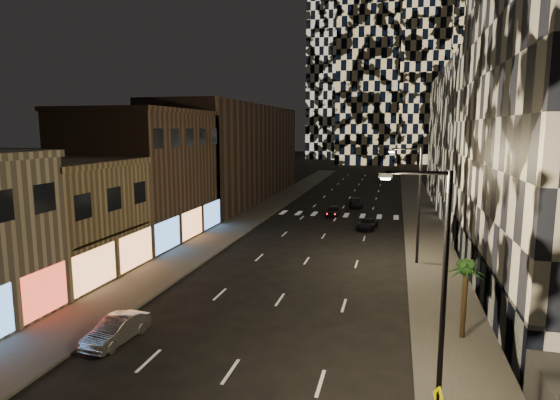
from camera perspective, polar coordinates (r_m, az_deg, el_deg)
The scene contains 17 objects.
sidewalk_left at distance 60.43m, azimuth -2.36°, elevation -1.33°, with size 4.00×120.00×0.15m, color #47443F.
sidewalk_right at distance 58.16m, azimuth 16.93°, elevation -2.10°, with size 4.00×120.00×0.15m, color #47443F.
curb_left at distance 59.89m, azimuth -0.43°, elevation -1.41°, with size 0.20×120.00×0.15m, color #4C4C47.
curb_right at distance 58.08m, azimuth 14.86°, elevation -2.03°, with size 0.20×120.00×0.15m, color #4C4C47.
retail_tan at distance 37.38m, azimuth -25.82°, elevation -2.33°, with size 10.00×10.00×8.00m, color #84734F.
retail_brown at distance 47.27m, azimuth -16.31°, elevation 2.78°, with size 10.00×15.00×12.00m, color #4C382B.
retail_filler_left at distance 71.28m, azimuth -5.56°, elevation 5.77°, with size 10.00×40.00×14.00m, color #4C382B.
midrise_base at distance 33.35m, azimuth 23.19°, elevation -7.83°, with size 0.60×25.00×3.00m, color #383838.
midrise_filler_right at distance 65.48m, azimuth 25.80°, elevation 6.45°, with size 16.00×40.00×18.00m, color #232326.
tower_center_low at distance 151.92m, azimuth 11.09°, elevation 22.60°, with size 18.00×18.00×95.00m, color black.
streetlight_near at distance 17.96m, azimuth 18.67°, elevation -8.71°, with size 2.55×0.25×9.00m.
streetlight_far at distance 37.51m, azimuth 16.27°, elevation 0.33°, with size 2.55×0.25×9.00m.
car_silver_parked at distance 25.57m, azimuth -19.31°, elevation -14.71°, with size 1.35×3.88×1.28m, color gray.
car_dark_midlane at distance 57.50m, azimuth 6.50°, elevation -1.33°, with size 1.49×3.71×1.26m, color black.
car_dark_oncoming at distance 64.83m, azimuth 9.26°, elevation -0.24°, with size 1.81×4.46×1.30m, color black.
car_dark_rightlane at distance 50.63m, azimuth 10.57°, elevation -2.89°, with size 1.83×3.96×1.10m, color black.
palm_tree at distance 25.19m, azimuth 21.71°, elevation -8.37°, with size 2.05×2.02×4.01m.
Camera 1 is at (6.75, -7.11, 10.58)m, focal length 30.00 mm.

